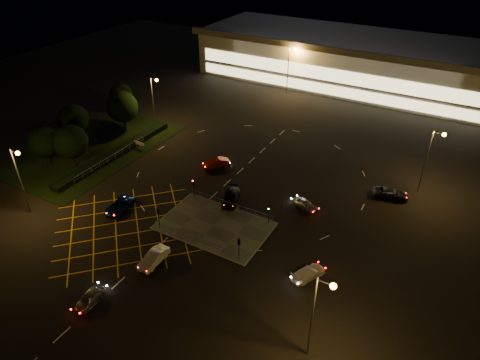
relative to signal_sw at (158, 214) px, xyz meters
The scene contains 27 objects.
ground 7.58m from the signal_sw, 56.28° to the left, with size 180.00×180.00×0.00m, color black.
pedestrian_island 7.57m from the signal_sw, 33.65° to the left, with size 14.00×9.00×0.12m, color #4C4944.
grass_verge 26.93m from the signal_sw, 153.45° to the left, with size 18.00×30.00×0.08m, color black.
hedge 22.55m from the signal_sw, 147.74° to the left, with size 2.00×26.00×1.00m, color black.
supermarket 68.13m from the signal_sw, 86.63° to the left, with size 72.00×26.50×10.50m.
streetlight_sw 19.03m from the signal_sw, 161.12° to the right, with size 1.78×0.56×10.03m.
streetlight_se 26.05m from the signal_sw, 18.14° to the right, with size 1.78×0.56×10.03m.
streetlight_nw 31.24m from the signal_sw, 129.19° to the left, with size 1.78×0.56×10.03m.
streetlight_ne 38.75m from the signal_sw, 42.43° to the left, with size 1.78×0.56×10.03m.
streetlight_far_left 54.44m from the signal_sw, 95.88° to the left, with size 1.78×0.56×10.03m.
signal_sw is the anchor object (origin of this frame).
signal_se 12.00m from the signal_sw, ahead, with size 0.28×0.30×3.15m.
signal_nw 7.99m from the signal_sw, 90.00° to the left, with size 0.28×0.30×3.15m.
signal_ne 14.41m from the signal_sw, 33.65° to the left, with size 0.28×0.30×3.15m.
tree_a 26.38m from the signal_sw, behind, with size 5.04×5.04×6.86m.
tree_b 30.55m from the signal_sw, 156.81° to the left, with size 5.40×5.40×7.35m.
tree_c 31.34m from the signal_sw, 140.20° to the left, with size 5.76×5.76×7.84m.
tree_d 39.73m from the signal_sw, 139.09° to the left, with size 4.68×4.68×6.37m.
tree_e 22.92m from the signal_sw, 164.76° to the left, with size 5.40×5.40×7.35m.
car_near_silver 13.70m from the signal_sw, 84.56° to the right, with size 1.48×3.68×1.26m, color silver.
car_queue_white 6.61m from the signal_sw, 57.43° to the right, with size 1.56×4.47×1.47m, color white.
car_left_blue 7.74m from the signal_sw, behind, with size 2.28×4.95×1.37m, color #0D1D50.
car_far_dkgrey 11.28m from the signal_sw, 63.27° to the left, with size 2.08×5.11×1.48m, color black.
car_right_silver 20.36m from the signal_sw, 43.04° to the left, with size 1.48×3.68×1.25m, color silver.
car_circ_red 17.49m from the signal_sw, 96.77° to the left, with size 1.49×4.26×1.40m, color #9C1A0B.
car_east_grey 33.41m from the signal_sw, 41.99° to the left, with size 2.33×5.04×1.40m, color black.
car_approach_white 20.43m from the signal_sw, ahead, with size 1.78×4.38×1.27m, color silver.
Camera 1 is at (26.93, -39.25, 35.73)m, focal length 32.00 mm.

